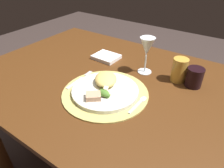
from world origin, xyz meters
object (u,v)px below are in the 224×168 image
fork (79,80)px  napkin (106,57)px  amber_tumbler (179,70)px  wine_glass (147,48)px  spoon (140,102)px  dinner_plate (105,91)px  dark_tumbler (194,77)px  dining_table (108,103)px

fork → napkin: bearing=97.7°
napkin → amber_tumbler: amber_tumbler is taller
napkin → wine_glass: (0.24, -0.01, 0.12)m
fork → wine_glass: bearing=50.7°
wine_glass → amber_tumbler: size_ratio=1.62×
spoon → dinner_plate: bearing=-171.8°
wine_glass → amber_tumbler: 0.18m
dinner_plate → dark_tumbler: 0.39m
dining_table → spoon: bearing=-21.0°
dinner_plate → wine_glass: wine_glass is taller
wine_glass → dark_tumbler: wine_glass is taller
dining_table → napkin: napkin is taller
fork → dark_tumbler: bearing=31.1°
wine_glass → spoon: bearing=-67.2°
dining_table → fork: size_ratio=7.47×
amber_tumbler → dinner_plate: bearing=-128.2°
spoon → dark_tumbler: 0.28m
wine_glass → dark_tumbler: bearing=2.9°
spoon → wine_glass: (-0.10, 0.23, 0.12)m
fork → napkin: napkin is taller
dinner_plate → wine_glass: (0.05, 0.25, 0.11)m
amber_tumbler → dark_tumbler: size_ratio=1.26×
dining_table → fork: bearing=-131.8°
dining_table → wine_glass: (0.12, 0.15, 0.28)m
dinner_plate → fork: bearing=179.1°
napkin → dark_tumbler: 0.47m
spoon → napkin: (-0.34, 0.25, 0.00)m
dinner_plate → dark_tumbler: bearing=43.0°
fork → napkin: 0.27m
dinner_plate → spoon: 0.15m
dinner_plate → dining_table: bearing=120.4°
dinner_plate → spoon: dinner_plate is taller
dining_table → fork: 0.21m
amber_tumbler → dark_tumbler: bearing=-4.8°
dining_table → dinner_plate: bearing=-59.6°
napkin → dinner_plate: bearing=-55.0°
fork → amber_tumbler: bearing=36.4°
fork → dark_tumbler: (0.44, 0.26, 0.03)m
dining_table → dinner_plate: 0.20m
fork → dining_table: bearing=48.2°
dining_table → amber_tumbler: amber_tumbler is taller
spoon → wine_glass: size_ratio=0.70×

